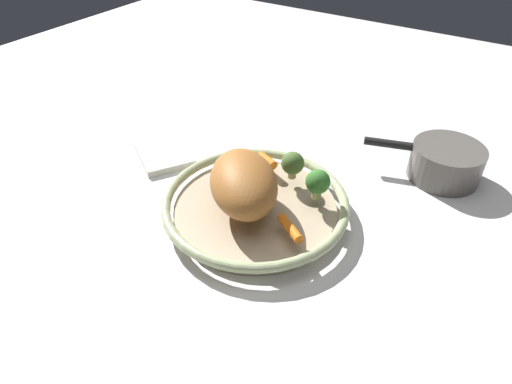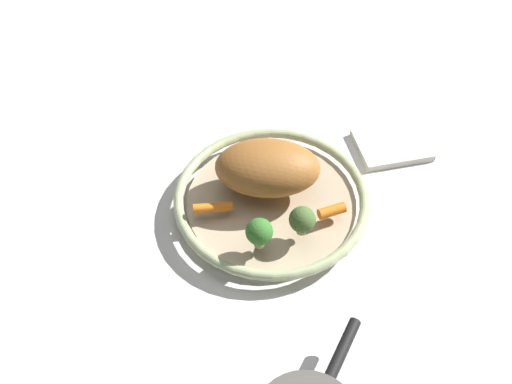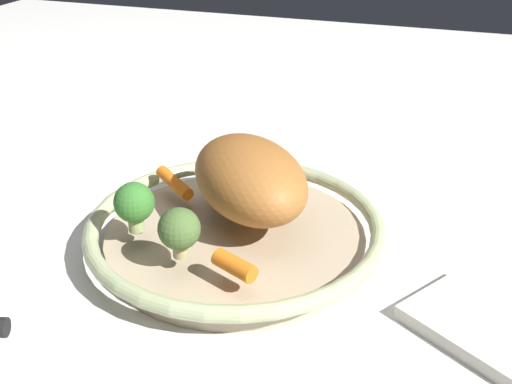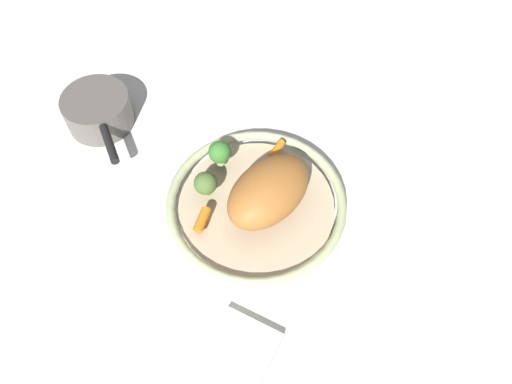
# 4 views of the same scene
# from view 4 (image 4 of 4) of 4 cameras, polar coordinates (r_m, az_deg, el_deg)

# --- Properties ---
(ground_plane) EXTENTS (2.30, 2.30, 0.00)m
(ground_plane) POSITION_cam_4_polar(r_m,az_deg,el_deg) (0.94, 0.04, -2.15)
(ground_plane) COLOR silver
(serving_bowl) EXTENTS (0.32, 0.32, 0.04)m
(serving_bowl) POSITION_cam_4_polar(r_m,az_deg,el_deg) (0.92, 0.04, -1.48)
(serving_bowl) COLOR tan
(serving_bowl) RESTS_ON ground_plane
(roast_chicken_piece) EXTENTS (0.19, 0.20, 0.08)m
(roast_chicken_piece) POSITION_cam_4_polar(r_m,az_deg,el_deg) (0.87, 1.40, 0.08)
(roast_chicken_piece) COLOR #A0612B
(roast_chicken_piece) RESTS_ON serving_bowl
(baby_carrot_right) EXTENTS (0.06, 0.05, 0.02)m
(baby_carrot_right) POSITION_cam_4_polar(r_m,az_deg,el_deg) (0.95, 2.01, 4.21)
(baby_carrot_right) COLOR orange
(baby_carrot_right) RESTS_ON serving_bowl
(baby_carrot_near_rim) EXTENTS (0.05, 0.03, 0.02)m
(baby_carrot_near_rim) POSITION_cam_4_polar(r_m,az_deg,el_deg) (0.88, -6.01, -3.09)
(baby_carrot_near_rim) COLOR orange
(baby_carrot_near_rim) RESTS_ON serving_bowl
(broccoli_floret_large) EXTENTS (0.04, 0.04, 0.05)m
(broccoli_floret_large) POSITION_cam_4_polar(r_m,az_deg,el_deg) (0.92, -4.05, 4.40)
(broccoli_floret_large) COLOR #99A766
(broccoli_floret_large) RESTS_ON serving_bowl
(broccoli_floret_small) EXTENTS (0.04, 0.04, 0.05)m
(broccoli_floret_small) POSITION_cam_4_polar(r_m,az_deg,el_deg) (0.89, -5.62, 0.94)
(broccoli_floret_small) COLOR tan
(broccoli_floret_small) RESTS_ON serving_bowl
(saucepan) EXTENTS (0.22, 0.13, 0.07)m
(saucepan) POSITION_cam_4_polar(r_m,az_deg,el_deg) (1.08, -17.11, 8.60)
(saucepan) COLOR #56514C
(saucepan) RESTS_ON ground_plane
(dish_towel) EXTENTS (0.16, 0.15, 0.01)m
(dish_towel) POSITION_cam_4_polar(r_m,az_deg,el_deg) (0.83, -2.10, -17.89)
(dish_towel) COLOR silver
(dish_towel) RESTS_ON ground_plane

